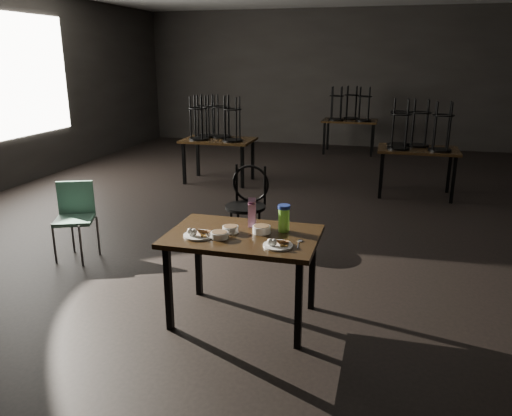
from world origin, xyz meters
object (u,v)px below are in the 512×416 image
(main_table, at_px, (243,243))
(juice_carton, at_px, (252,213))
(water_bottle, at_px, (284,218))
(school_chair, at_px, (75,213))
(bentwood_chair, at_px, (247,200))

(main_table, xyz_separation_m, juice_carton, (0.02, 0.20, 0.19))
(water_bottle, height_order, school_chair, water_bottle)
(bentwood_chair, xyz_separation_m, school_chair, (-1.71, -0.75, -0.06))
(school_chair, bearing_deg, bentwood_chair, 0.73)
(water_bottle, distance_m, bentwood_chair, 1.62)
(juice_carton, height_order, school_chair, juice_carton)
(juice_carton, bearing_deg, water_bottle, -10.78)
(main_table, bearing_deg, bentwood_chair, 104.87)
(juice_carton, relative_size, school_chair, 0.30)
(juice_carton, distance_m, water_bottle, 0.29)
(school_chair, bearing_deg, water_bottle, -38.42)
(juice_carton, bearing_deg, school_chair, 163.87)
(main_table, relative_size, water_bottle, 5.42)
(main_table, distance_m, juice_carton, 0.28)
(water_bottle, bearing_deg, juice_carton, 169.22)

